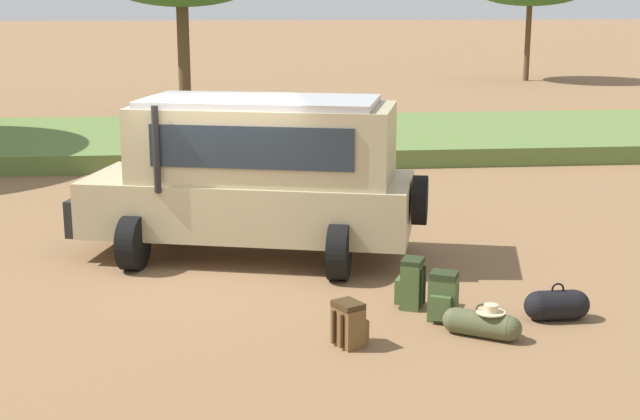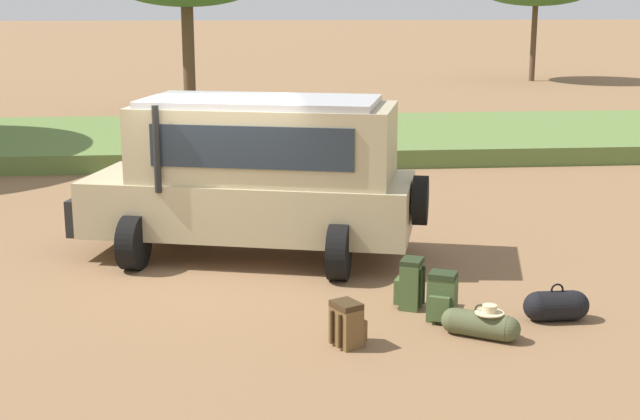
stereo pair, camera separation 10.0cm
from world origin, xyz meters
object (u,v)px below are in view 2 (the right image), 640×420
(safari_vehicle, at_px, (256,174))
(backpack_beside_front_wheel, at_px, (347,324))
(duffel_bag_low_black_case, at_px, (481,324))
(duffel_bag_soft_canvas, at_px, (556,306))
(backpack_cluster_center, at_px, (442,298))
(backpack_near_rear_wheel, at_px, (410,284))

(safari_vehicle, bearing_deg, backpack_beside_front_wheel, -76.25)
(safari_vehicle, bearing_deg, duffel_bag_low_black_case, -55.57)
(backpack_beside_front_wheel, bearing_deg, duffel_bag_soft_canvas, 12.21)
(safari_vehicle, xyz_separation_m, duffel_bag_low_black_case, (2.51, -3.67, -1.13))
(backpack_beside_front_wheel, relative_size, duffel_bag_low_black_case, 0.62)
(backpack_cluster_center, bearing_deg, backpack_beside_front_wheel, -151.36)
(backpack_cluster_center, distance_m, backpack_near_rear_wheel, 0.59)
(backpack_beside_front_wheel, distance_m, duffel_bag_soft_canvas, 2.73)
(duffel_bag_soft_canvas, bearing_deg, backpack_cluster_center, 175.53)
(duffel_bag_low_black_case, bearing_deg, backpack_near_rear_wheel, 119.56)
(safari_vehicle, xyz_separation_m, duffel_bag_soft_canvas, (3.59, -3.19, -1.11))
(safari_vehicle, xyz_separation_m, backpack_beside_front_wheel, (0.92, -3.77, -1.04))
(safari_vehicle, height_order, duffel_bag_soft_canvas, safari_vehicle)
(backpack_near_rear_wheel, bearing_deg, duffel_bag_low_black_case, -60.44)
(backpack_cluster_center, bearing_deg, duffel_bag_soft_canvas, -4.47)
(backpack_beside_front_wheel, relative_size, backpack_near_rear_wheel, 0.81)
(duffel_bag_soft_canvas, bearing_deg, backpack_near_rear_wheel, 159.79)
(backpack_beside_front_wheel, bearing_deg, duffel_bag_low_black_case, 3.78)
(duffel_bag_low_black_case, bearing_deg, backpack_cluster_center, 119.55)
(safari_vehicle, bearing_deg, backpack_near_rear_wheel, -53.64)
(safari_vehicle, distance_m, backpack_near_rear_wheel, 3.33)
(backpack_near_rear_wheel, xyz_separation_m, duffel_bag_soft_canvas, (1.70, -0.63, -0.13))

